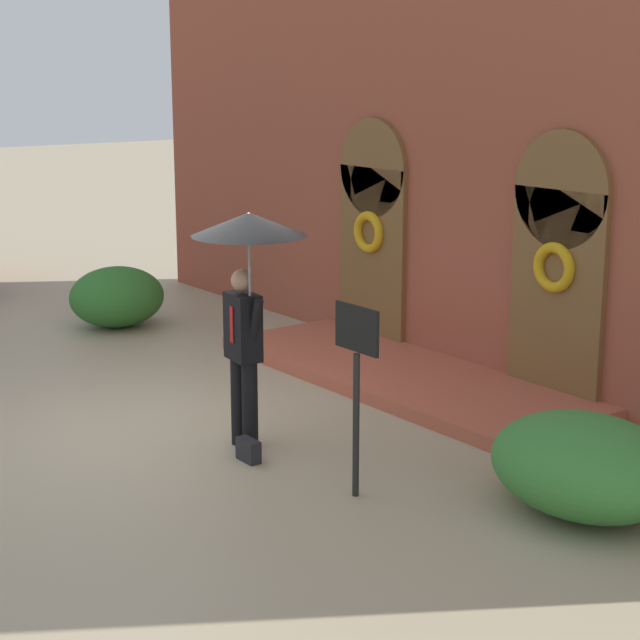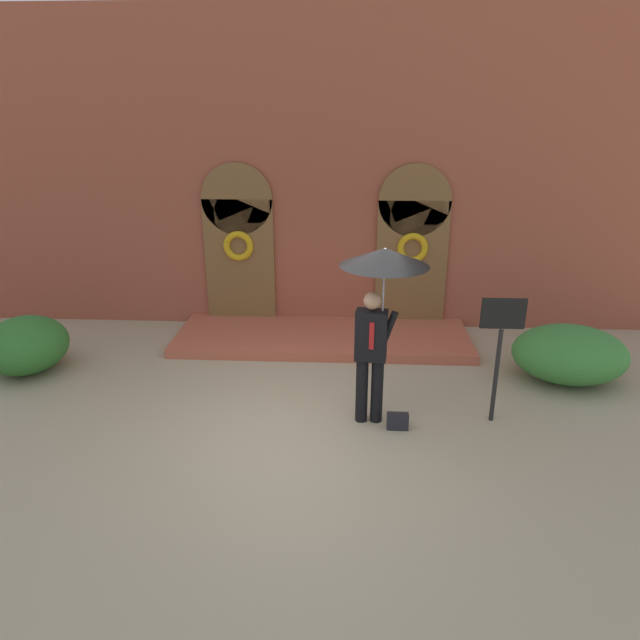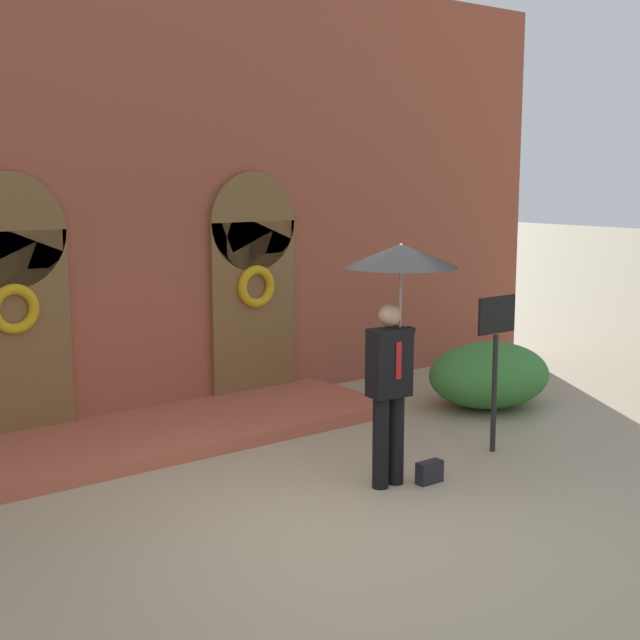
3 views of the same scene
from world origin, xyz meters
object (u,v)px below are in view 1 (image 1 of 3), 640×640
person_with_umbrella (247,259)px  shrub_left (117,297)px  shrub_right (585,465)px  handbag (248,450)px  sign_post (357,369)px

person_with_umbrella → shrub_left: bearing=166.8°
person_with_umbrella → shrub_right: bearing=25.4°
handbag → shrub_left: (-5.75, 1.48, 0.33)m
shrub_right → person_with_umbrella: bearing=-154.6°
handbag → shrub_left: shrub_left is taller
handbag → sign_post: bearing=13.8°
handbag → shrub_right: size_ratio=0.16×
handbag → shrub_left: bearing=166.3°
person_with_umbrella → handbag: size_ratio=8.44×
person_with_umbrella → shrub_right: person_with_umbrella is taller
shrub_left → shrub_right: bearing=0.9°
sign_post → shrub_right: 2.09m
shrub_right → handbag: bearing=-149.2°
person_with_umbrella → handbag: (0.27, -0.20, -1.80)m
handbag → sign_post: 1.68m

